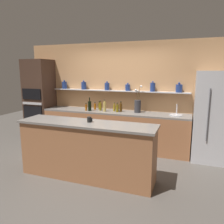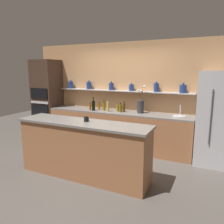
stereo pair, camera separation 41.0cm
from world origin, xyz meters
The scene contains 19 objects.
ground_plane centered at (0.00, 0.00, 0.00)m, with size 12.00×12.00×0.00m, color #4C4742.
back_wall_unit centered at (0.00, 1.60, 1.30)m, with size 5.20×0.28×2.60m.
back_counter_unit centered at (-0.07, 1.24, 0.46)m, with size 3.64×0.62×0.92m.
island_counter centered at (0.00, -0.42, 0.51)m, with size 2.47×0.61×1.02m.
refrigerator centered at (2.18, 1.20, 0.95)m, with size 0.84×0.73×1.90m.
oven_tower centered at (-2.26, 1.24, 1.10)m, with size 0.69×0.64×2.20m.
flower_vase centered at (0.51, 1.29, 1.09)m, with size 0.17×0.17×0.65m.
sink_fixture centered at (1.40, 1.25, 0.94)m, with size 0.29×0.29×0.25m.
bottle_spirit_0 centered at (-0.28, 1.15, 1.04)m, with size 0.07×0.07×0.29m.
bottle_spirit_1 centered at (0.10, 1.26, 1.02)m, with size 0.06×0.06×0.25m.
bottle_oil_2 centered at (0.00, 1.30, 1.00)m, with size 0.06×0.06×0.21m.
bottle_oil_3 centered at (0.03, 1.19, 1.01)m, with size 0.06×0.06×0.22m.
bottle_oil_4 centered at (-0.07, 1.26, 1.01)m, with size 0.06×0.06×0.22m.
bottle_oil_5 centered at (-0.51, 1.37, 1.01)m, with size 0.05×0.05×0.22m.
bottle_oil_6 centered at (-0.43, 1.24, 1.02)m, with size 0.06×0.06×0.25m.
bottle_wine_7 centered at (-0.66, 1.11, 1.05)m, with size 0.08×0.08×0.34m.
bottle_sauce_8 centered at (-0.62, 1.32, 1.00)m, with size 0.05×0.05×0.19m.
bottle_sauce_9 centered at (-0.77, 1.11, 1.00)m, with size 0.05×0.05×0.18m.
coffee_mug centered at (0.05, -0.38, 1.07)m, with size 0.10×0.08×0.10m.
Camera 2 is at (2.06, -3.57, 1.90)m, focal length 35.00 mm.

